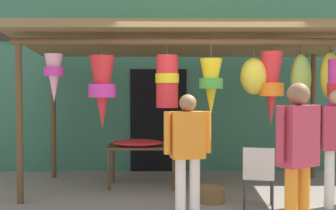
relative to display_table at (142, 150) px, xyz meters
name	(u,v)px	position (x,y,z in m)	size (l,w,h in m)	color
ground_plane	(208,203)	(0.97, -1.00, -0.60)	(30.00, 30.00, 0.00)	gray
shop_facade	(195,62)	(0.97, 1.42, 1.56)	(12.75, 0.29, 4.31)	#387056
market_stall_canopy	(193,56)	(0.81, -0.40, 1.51)	(5.22, 2.22, 2.54)	brown
display_table	(142,150)	(0.00, 0.00, 0.00)	(1.13, 0.61, 0.68)	brown
flower_heap_on_table	(139,143)	(-0.05, -0.07, 0.14)	(0.82, 0.57, 0.11)	red
folding_chair	(258,172)	(1.61, -1.32, -0.10)	(0.47, 0.47, 0.84)	beige
wicker_basket_by_table	(211,194)	(1.03, -0.94, -0.49)	(0.39, 0.39, 0.22)	brown
customer_foreground	(298,150)	(1.71, -2.60, 0.38)	(0.52, 0.39, 1.66)	orange
shopper_by_bananas	(188,147)	(0.65, -1.73, 0.30)	(0.58, 0.30, 1.54)	silver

